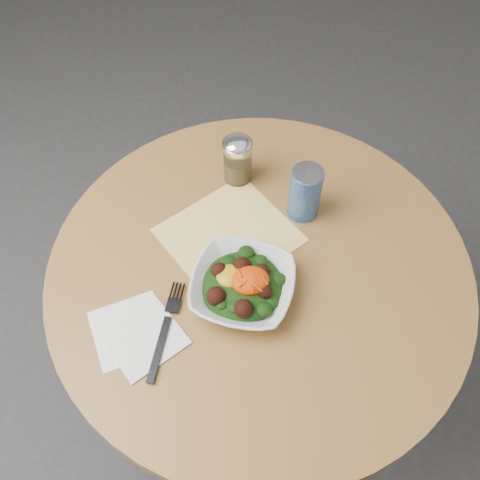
{
  "coord_description": "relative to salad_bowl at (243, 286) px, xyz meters",
  "views": [
    {
      "loc": [
        -0.14,
        -0.58,
        1.71
      ],
      "look_at": [
        -0.04,
        0.03,
        0.81
      ],
      "focal_mm": 40.0,
      "sensor_mm": 36.0,
      "label": 1
    }
  ],
  "objects": [
    {
      "name": "salad_bowl",
      "position": [
        0.0,
        0.0,
        0.0
      ],
      "size": [
        0.27,
        0.27,
        0.08
      ],
      "color": "silver",
      "rests_on": "table"
    },
    {
      "name": "ground",
      "position": [
        0.05,
        0.06,
        -0.78
      ],
      "size": [
        6.0,
        6.0,
        0.0
      ],
      "primitive_type": "plane",
      "color": "#303033",
      "rests_on": "ground"
    },
    {
      "name": "spice_shaker",
      "position": [
        0.04,
        0.31,
        0.03
      ],
      "size": [
        0.07,
        0.07,
        0.12
      ],
      "color": "silver",
      "rests_on": "table"
    },
    {
      "name": "paper_napkins",
      "position": [
        -0.22,
        -0.06,
        -0.03
      ],
      "size": [
        0.2,
        0.19,
        0.0
      ],
      "color": "white",
      "rests_on": "table"
    },
    {
      "name": "beverage_can",
      "position": [
        0.17,
        0.19,
        0.04
      ],
      "size": [
        0.07,
        0.07,
        0.13
      ],
      "color": "navy",
      "rests_on": "table"
    },
    {
      "name": "fork",
      "position": [
        -0.16,
        -0.05,
        -0.02
      ],
      "size": [
        0.09,
        0.21,
        0.0
      ],
      "color": "black",
      "rests_on": "table"
    },
    {
      "name": "cloth_napkin",
      "position": [
        -0.01,
        0.15,
        -0.03
      ],
      "size": [
        0.34,
        0.33,
        0.0
      ],
      "primitive_type": "cube",
      "rotation": [
        0.0,
        0.0,
        0.5
      ],
      "color": "yellow",
      "rests_on": "table"
    },
    {
      "name": "table",
      "position": [
        0.05,
        0.06,
        -0.23
      ],
      "size": [
        0.9,
        0.9,
        0.75
      ],
      "color": "black",
      "rests_on": "ground"
    }
  ]
}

